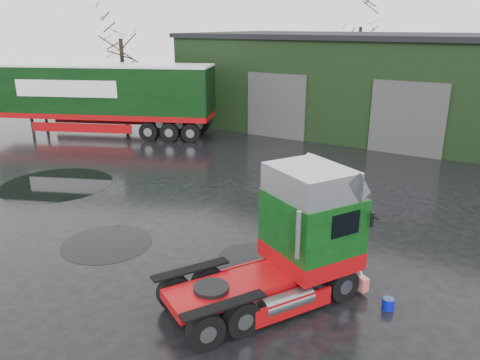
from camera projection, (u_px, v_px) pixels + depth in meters
The scene contains 11 objects.
ground at pixel (245, 240), 15.70m from camera, with size 100.00×100.00×0.00m, color black.
warehouse at pixel (431, 85), 29.93m from camera, with size 32.40×12.40×6.30m.
hero_tractor at pixel (260, 242), 11.61m from camera, with size 2.41×5.68×3.53m, color #09380E, non-canonical shape.
trailer_left at pixel (99, 100), 29.91m from camera, with size 3.01×14.69×4.56m, color silver, non-canonical shape.
wash_bucket at pixel (388, 304), 11.90m from camera, with size 0.31×0.31×0.29m, color #0710A1.
tree_left at pixel (122, 64), 32.43m from camera, with size 4.40×4.40×8.50m, color black, non-canonical shape.
tree_back_a at pixel (359, 49), 41.46m from camera, with size 4.40×4.40×9.50m, color black, non-canonical shape.
puddle_0 at pixel (107, 244), 15.47m from camera, with size 2.97×2.97×0.01m, color black.
puddle_1 at pixel (305, 227), 16.74m from camera, with size 2.40×2.40×0.01m, color black.
puddle_2 at pixel (57, 184), 21.19m from camera, with size 4.92×4.92×0.01m, color black.
puddle_4 at pixel (255, 260), 14.40m from camera, with size 2.42×2.42×0.01m, color black.
Camera 1 is at (7.25, -12.26, 6.92)m, focal length 35.00 mm.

